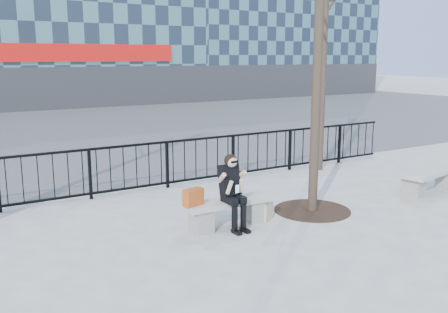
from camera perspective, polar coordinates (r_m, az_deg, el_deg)
ground at (r=9.08m, az=0.47°, el=-7.94°), size 120.00×120.00×0.00m
street_surface at (r=22.94m, az=-19.67°, el=3.21°), size 60.00×23.00×0.01m
railing at (r=11.50m, az=-7.41°, el=-1.02°), size 14.00×0.06×1.10m
tree_grate at (r=10.09m, az=10.04°, el=-6.06°), size 1.50×1.50×0.02m
bench_main at (r=8.99m, az=0.47°, el=-6.13°), size 1.65×0.46×0.49m
bench_second at (r=12.06m, az=22.58°, el=-2.37°), size 1.76×0.49×0.52m
seated_woman at (r=8.75m, az=1.03°, el=-4.09°), size 0.50×0.64×1.34m
handbag at (r=8.58m, az=-3.54°, el=-4.66°), size 0.39×0.25×0.30m
shopping_bag at (r=9.39m, az=4.89°, el=-6.29°), size 0.35×0.29×0.32m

